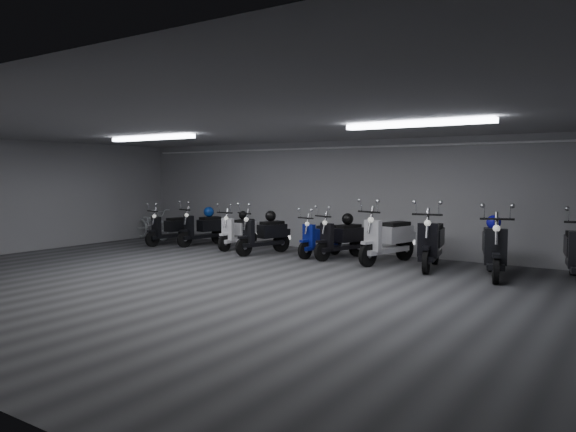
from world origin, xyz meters
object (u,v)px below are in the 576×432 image
Objects in this scene: helmet_2 at (348,219)px; helmet_3 at (209,212)px; scooter_7 at (431,234)px; helmet_4 at (243,215)px; scooter_2 at (238,226)px; scooter_0 at (169,223)px; scooter_3 at (263,228)px; scooter_4 at (320,232)px; helmet_1 at (271,216)px; scooter_6 at (387,231)px; bicycle at (152,221)px; helmet_0 at (494,222)px; scooter_8 at (494,240)px; scooter_1 at (202,223)px; scooter_5 at (340,232)px.

helmet_2 is 0.95× the size of helmet_3.
helmet_2 is (-2.13, 0.38, 0.19)m from scooter_7.
scooter_2 is at bearing -89.37° from helmet_4.
scooter_0 is 3.21m from scooter_3.
scooter_4 is 0.72m from helmet_2.
scooter_0 is 5.99× the size of helmet_1.
scooter_6 is 1.12× the size of bicycle.
helmet_3 is (-4.30, -0.01, 0.00)m from helmet_2.
scooter_2 is 6.46m from helmet_0.
scooter_8 is 7.15× the size of helmet_2.
scooter_6 reaches higher than helmet_3.
scooter_7 is 4.07m from helmet_1.
scooter_3 is at bearing 163.22° from scooter_8.
scooter_1 is 0.37m from helmet_3.
helmet_2 is at bearing 158.81° from scooter_7.
helmet_4 is at bearing 90.00° from scooter_2.
scooter_8 is (1.31, -0.27, -0.01)m from scooter_7.
scooter_0 is 0.95× the size of scooter_5.
helmet_0 is (-0.08, 0.26, 0.31)m from scooter_8.
scooter_6 reaches higher than scooter_3.
helmet_0 is 7.66m from helmet_3.
bicycle is at bearing 179.52° from helmet_4.
scooter_7 reaches higher than scooter_0.
scooter_3 is 3.11m from scooter_6.
scooter_7 is at bearing 7.52° from scooter_4.
scooter_8 is (7.78, -0.41, 0.09)m from scooter_1.
helmet_2 is at bearing 173.50° from helmet_0.
scooter_2 is 5.98× the size of helmet_0.
scooter_0 is 6.99× the size of helmet_4.
helmet_1 is (-3.02, -0.15, 0.20)m from scooter_6.
helmet_4 is (1.25, 0.23, 0.25)m from scooter_1.
scooter_4 is 2.76m from scooter_7.
helmet_1 is at bearing -158.22° from scooter_5.
scooter_6 is 7.70m from bicycle.
scooter_7 reaches higher than bicycle.
scooter_1 reaches higher than bicycle.
scooter_6 is 1.00× the size of scooter_8.
scooter_3 is 4.65m from bicycle.
bicycle is at bearing -173.73° from scooter_1.
scooter_2 is 0.97× the size of scooter_5.
helmet_0 is 1.02× the size of helmet_2.
helmet_0 is at bearing 90.00° from scooter_8.
scooter_0 is at bearing -145.57° from helmet_3.
scooter_8 is at bearing -4.69° from helmet_3.
scooter_7 is at bearing 0.10° from helmet_1.
scooter_1 reaches higher than helmet_3.
scooter_3 is 1.97m from scooter_5.
bicycle is 6.61m from helmet_2.
scooter_1 is 1.30m from helmet_4.
scooter_5 is 0.37m from helmet_2.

